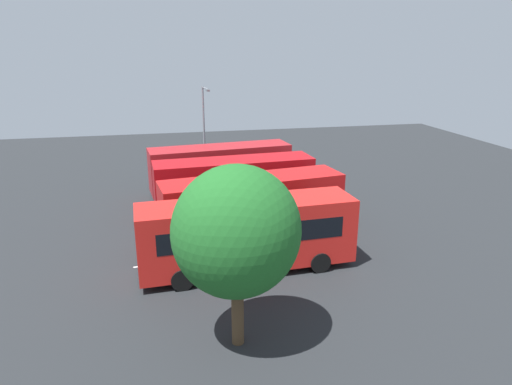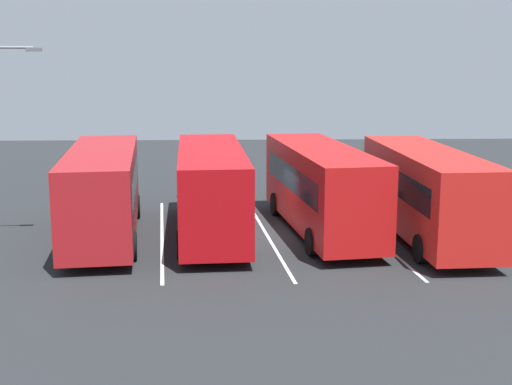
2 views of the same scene
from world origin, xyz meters
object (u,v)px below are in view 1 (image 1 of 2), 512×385
at_px(bus_far_left, 248,233).
at_px(depot_tree, 237,232).
at_px(bus_center_right, 235,183).
at_px(bus_far_right, 221,167).
at_px(bus_center_left, 253,204).
at_px(pedestrian, 329,182).
at_px(street_lamp, 204,126).

bearing_deg(bus_far_left, depot_tree, -107.78).
distance_m(bus_center_right, bus_far_right, 4.19).
distance_m(bus_center_left, bus_far_right, 8.54).
bearing_deg(bus_far_right, bus_center_left, -92.39).
height_order(bus_far_left, bus_center_left, same).
xyz_separation_m(bus_far_left, bus_center_left, (1.09, 3.93, 0.00)).
distance_m(bus_far_right, pedestrian, 7.86).
height_order(bus_center_right, bus_far_right, same).
relative_size(pedestrian, depot_tree, 0.27).
bearing_deg(street_lamp, depot_tree, -8.28).
relative_size(street_lamp, depot_tree, 1.11).
distance_m(bus_far_left, street_lamp, 16.61).
distance_m(bus_far_left, bus_center_left, 4.08).
bearing_deg(bus_far_left, pedestrian, 48.70).
distance_m(bus_center_left, street_lamp, 12.79).
xyz_separation_m(bus_far_right, street_lamp, (-0.70, 3.98, 2.38)).
height_order(bus_far_left, bus_center_right, same).
bearing_deg(bus_far_left, street_lamp, 88.06).
bearing_deg(pedestrian, bus_far_left, 5.51).
distance_m(bus_center_left, pedestrian, 9.02).
bearing_deg(street_lamp, bus_far_left, -4.21).
relative_size(bus_center_right, depot_tree, 1.55).
xyz_separation_m(bus_far_left, bus_far_right, (0.49, 12.45, 0.00)).
relative_size(bus_far_left, street_lamp, 1.40).
distance_m(bus_far_left, pedestrian, 12.62).
bearing_deg(bus_center_right, pedestrian, 8.84).
bearing_deg(bus_center_right, depot_tree, -103.02).
relative_size(bus_center_left, bus_center_right, 1.01).
xyz_separation_m(bus_far_right, pedestrian, (7.37, -2.61, -0.83)).
relative_size(bus_far_left, depot_tree, 1.55).
xyz_separation_m(bus_center_left, bus_far_right, (-0.60, 8.52, 0.00)).
bearing_deg(bus_center_left, depot_tree, -113.19).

